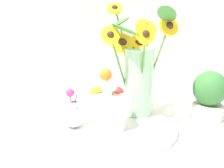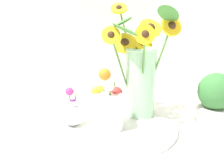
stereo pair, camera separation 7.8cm
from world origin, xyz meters
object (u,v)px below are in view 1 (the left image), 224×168
object	(u,v)px
vase_bulb_right	(74,113)
mason_jar_sunflowers	(138,70)
serving_tray	(112,123)
potted_plant	(209,95)
vase_small_center	(113,105)
vase_small_back	(98,99)

from	to	relation	value
vase_bulb_right	mason_jar_sunflowers	bearing A→B (deg)	12.66
serving_tray	potted_plant	xyz separation A→B (m)	(0.39, -0.04, 0.09)
vase_small_center	vase_small_back	xyz separation A→B (m)	(-0.02, 0.16, -0.03)
vase_bulb_right	vase_small_back	bearing A→B (deg)	46.15
serving_tray	vase_small_back	size ratio (longest dim) A/B	4.29
mason_jar_sunflowers	potted_plant	distance (m)	0.30
vase_small_center	vase_bulb_right	world-z (taller)	vase_small_center
mason_jar_sunflowers	potted_plant	world-z (taller)	mason_jar_sunflowers
serving_tray	vase_bulb_right	distance (m)	0.16
mason_jar_sunflowers	vase_bulb_right	size ratio (longest dim) A/B	3.10
vase_small_center	vase_small_back	bearing A→B (deg)	97.11
vase_small_center	vase_bulb_right	distance (m)	0.14
vase_small_center	vase_bulb_right	bearing A→B (deg)	160.50
vase_small_center	vase_small_back	distance (m)	0.16
vase_small_back	serving_tray	bearing A→B (deg)	-70.88
mason_jar_sunflowers	vase_small_center	world-z (taller)	mason_jar_sunflowers
vase_small_back	mason_jar_sunflowers	bearing A→B (deg)	-20.59
vase_bulb_right	vase_small_back	size ratio (longest dim) A/B	1.27
serving_tray	vase_small_center	world-z (taller)	vase_small_center
vase_bulb_right	potted_plant	size ratio (longest dim) A/B	0.72
vase_bulb_right	vase_small_center	bearing A→B (deg)	-19.50
vase_small_back	potted_plant	distance (m)	0.44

